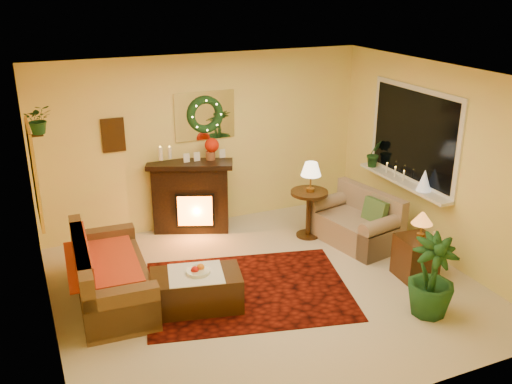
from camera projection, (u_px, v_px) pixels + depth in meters
name	position (u px, v px, depth m)	size (l,w,h in m)	color
floor	(267.00, 288.00, 7.07)	(5.00, 5.00, 0.00)	beige
ceiling	(269.00, 77.00, 6.15)	(5.00, 5.00, 0.00)	white
wall_back	(205.00, 142.00, 8.54)	(5.00, 5.00, 0.00)	#EFD88C
wall_front	(383.00, 278.00, 4.68)	(5.00, 5.00, 0.00)	#EFD88C
wall_left	(40.00, 225.00, 5.67)	(4.50, 4.50, 0.00)	#EFD88C
wall_right	(439.00, 163.00, 7.55)	(4.50, 4.50, 0.00)	#EFD88C
area_rug	(248.00, 290.00, 7.01)	(2.44, 1.83, 0.01)	maroon
sofa	(111.00, 266.00, 6.69)	(0.80, 1.81, 0.78)	brown
red_throw	(102.00, 261.00, 6.76)	(0.81, 1.32, 0.02)	red
fireplace	(191.00, 196.00, 8.50)	(1.11, 0.35, 1.02)	black
poinsettia	(212.00, 145.00, 8.36)	(0.21, 0.21, 0.21)	red
mantel_candle_a	(161.00, 154.00, 8.09)	(0.06, 0.06, 0.19)	white
mantel_candle_b	(170.00, 153.00, 8.14)	(0.06, 0.06, 0.17)	beige
mantel_mirror	(205.00, 116.00, 8.38)	(0.92, 0.02, 0.72)	white
wreath	(206.00, 115.00, 8.34)	(0.55, 0.55, 0.11)	#194719
wall_art	(113.00, 135.00, 7.93)	(0.32, 0.03, 0.48)	#381E11
gold_mirror	(34.00, 173.00, 5.78)	(0.03, 0.84, 1.00)	gold
hanging_plant	(40.00, 133.00, 6.40)	(0.33, 0.28, 0.36)	#194719
loveseat	(355.00, 215.00, 8.16)	(0.75, 1.29, 0.75)	gray
window_frame	(414.00, 135.00, 7.92)	(0.03, 1.86, 1.36)	white
window_glass	(413.00, 135.00, 7.92)	(0.02, 1.70, 1.22)	black
window_sill	(403.00, 182.00, 8.13)	(0.22, 1.86, 0.04)	white
mini_tree	(424.00, 180.00, 7.69)	(0.20, 0.20, 0.30)	silver
sill_plant	(374.00, 154.00, 8.66)	(0.29, 0.24, 0.53)	#22541E
side_table_round	(309.00, 216.00, 8.37)	(0.55, 0.55, 0.71)	#482F18
lamp_cream	(311.00, 180.00, 8.17)	(0.29, 0.29, 0.45)	#FFE8B9
end_table_square	(416.00, 257.00, 7.25)	(0.45, 0.45, 0.55)	#412610
lamp_tiffany	(422.00, 223.00, 7.07)	(0.27, 0.27, 0.39)	#FFA828
coffee_table	(196.00, 291.00, 6.58)	(1.03, 0.57, 0.43)	#34200E
fruit_bowl	(198.00, 272.00, 6.51)	(0.28, 0.28, 0.06)	beige
floor_palm	(431.00, 279.00, 6.38)	(1.60, 1.60, 2.86)	#1C4618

